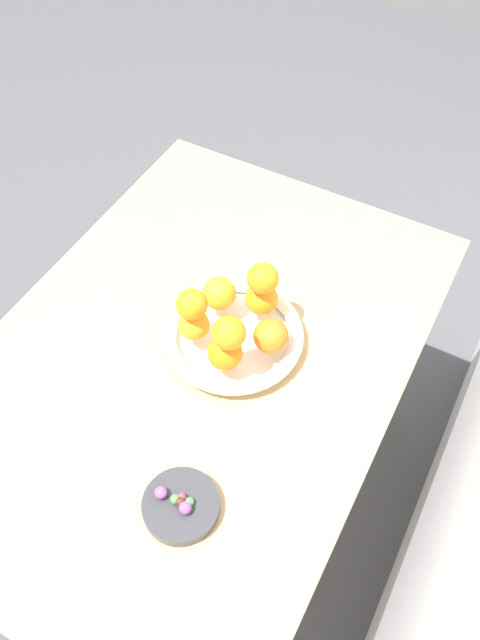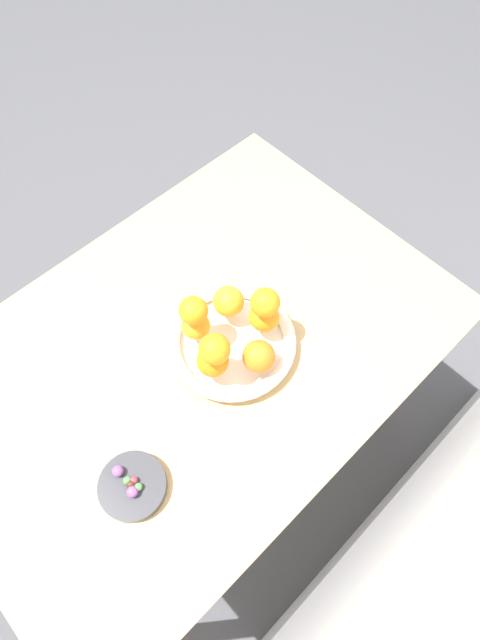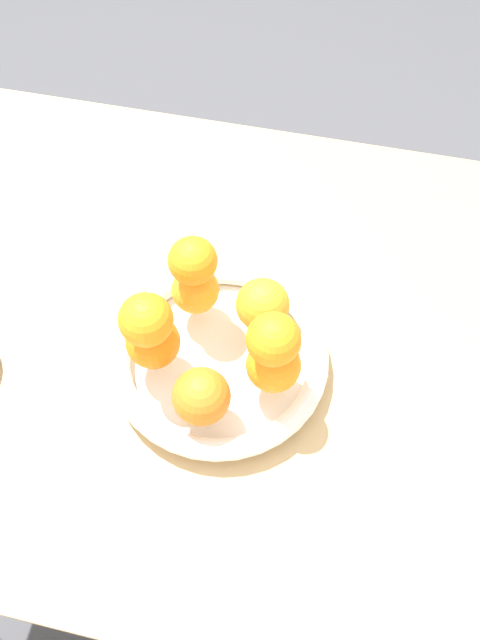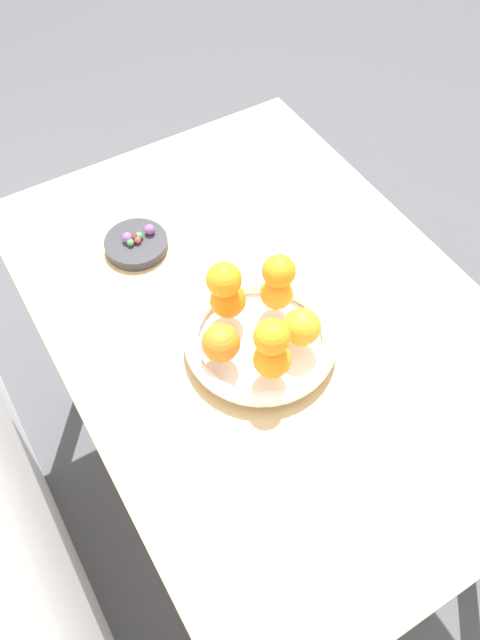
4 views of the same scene
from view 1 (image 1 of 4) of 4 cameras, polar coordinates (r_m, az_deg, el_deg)
The scene contains 18 objects.
ground_plane at distance 1.85m, azimuth -2.83°, elevation -16.10°, with size 6.00×6.00×0.00m, color #4C4C51.
dining_table at distance 1.27m, azimuth -3.98°, elevation -5.31°, with size 1.10×0.76×0.74m.
fruit_bowl at distance 1.19m, azimuth -0.61°, elevation -1.45°, with size 0.27×0.27×0.04m.
candy_dish at distance 1.05m, azimuth -5.42°, elevation -16.56°, with size 0.13×0.13×0.02m, color #333338.
orange_0 at distance 1.13m, azimuth 2.84°, elevation -1.46°, with size 0.07×0.07×0.07m, color orange.
orange_1 at distance 1.18m, azimuth 1.98°, elevation 1.96°, with size 0.06×0.06×0.06m, color orange.
orange_2 at distance 1.19m, azimuth -2.08°, elevation 2.51°, with size 0.07×0.07×0.07m, color orange.
orange_3 at distance 1.15m, azimuth -4.23°, elevation -0.42°, with size 0.06×0.06×0.06m, color orange.
orange_4 at distance 1.11m, azimuth -1.38°, elevation -3.02°, with size 0.06×0.06×0.06m, color orange.
orange_5 at distance 1.10m, azimuth -4.43°, elevation 1.44°, with size 0.06×0.06×0.06m, color orange.
orange_6 at distance 1.06m, azimuth -1.02°, elevation -1.20°, with size 0.06×0.06×0.06m, color orange.
orange_7 at distance 1.13m, azimuth 2.08°, elevation 3.80°, with size 0.06×0.06×0.06m, color orange.
candy_ball_0 at distance 1.03m, azimuth -5.49°, elevation -16.21°, with size 0.02×0.02×0.02m, color #472819.
candy_ball_1 at distance 1.02m, azimuth -5.03°, elevation -16.75°, with size 0.02×0.02×0.02m, color #8C4C99.
candy_ball_2 at distance 1.03m, azimuth -4.64°, elevation -16.22°, with size 0.01×0.01×0.01m, color #4C9947.
candy_ball_3 at distance 1.03m, azimuth -5.97°, elevation -15.98°, with size 0.02×0.02×0.02m, color #4C9947.
candy_ball_4 at distance 1.03m, azimuth -7.24°, elevation -15.39°, with size 0.02×0.02×0.02m, color #8C4C99.
candy_ball_5 at distance 1.03m, azimuth -5.34°, elevation -15.80°, with size 0.01×0.01×0.01m, color #C6384C.
Camera 1 is at (0.55, 0.40, 1.72)m, focal length 35.00 mm.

